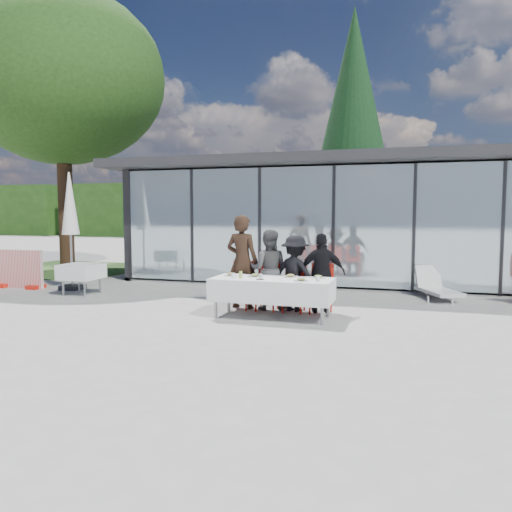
{
  "coord_description": "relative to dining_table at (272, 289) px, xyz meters",
  "views": [
    {
      "loc": [
        2.84,
        -8.61,
        1.97
      ],
      "look_at": [
        -0.16,
        1.2,
        1.08
      ],
      "focal_mm": 35.0,
      "sensor_mm": 36.0,
      "label": 1
    }
  ],
  "objects": [
    {
      "name": "drinking_glasses",
      "position": [
        0.01,
        -0.19,
        0.26
      ],
      "size": [
        1.66,
        0.1,
        0.1
      ],
      "color": "silver",
      "rests_on": "dining_table"
    },
    {
      "name": "diner_chair_c",
      "position": [
        0.26,
        0.75,
        -0.0
      ],
      "size": [
        0.44,
        0.44,
        0.97
      ],
      "color": "red",
      "rests_on": "ground"
    },
    {
      "name": "diner_b",
      "position": [
        -0.29,
        0.78,
        0.28
      ],
      "size": [
        0.88,
        0.88,
        1.63
      ],
      "primitive_type": "imported",
      "rotation": [
        0.0,
        0.0,
        3.27
      ],
      "color": "#4D4D4D",
      "rests_on": "ground"
    },
    {
      "name": "grass_patch",
      "position": [
        -8.93,
        5.67,
        -0.53
      ],
      "size": [
        5.0,
        5.0,
        0.02
      ],
      "primitive_type": "cube",
      "color": "#385926",
      "rests_on": "ground"
    },
    {
      "name": "folded_eyeglasses",
      "position": [
        -0.16,
        -0.27,
        0.22
      ],
      "size": [
        0.14,
        0.03,
        0.01
      ],
      "primitive_type": "cube",
      "color": "black",
      "rests_on": "dining_table"
    },
    {
      "name": "market_umbrella",
      "position": [
        -5.83,
        1.85,
        1.46
      ],
      "size": [
        0.5,
        0.5,
        3.0
      ],
      "color": "black",
      "rests_on": "ground"
    },
    {
      "name": "lounger",
      "position": [
        3.05,
        3.22,
        -0.28
      ],
      "size": [
        1.09,
        1.46,
        0.72
      ],
      "color": "silver",
      "rests_on": "ground"
    },
    {
      "name": "plate_b",
      "position": [
        -0.36,
        0.07,
        0.24
      ],
      "size": [
        0.27,
        0.27,
        0.07
      ],
      "color": "silver",
      "rests_on": "dining_table"
    },
    {
      "name": "treeline",
      "position": [
        -2.43,
        27.67,
        1.66
      ],
      "size": [
        62.5,
        2.0,
        4.4
      ],
      "color": "#193711",
      "rests_on": "ground"
    },
    {
      "name": "diner_c",
      "position": [
        0.26,
        0.78,
        0.22
      ],
      "size": [
        1.25,
        1.25,
        1.52
      ],
      "primitive_type": "imported",
      "rotation": [
        0.0,
        0.0,
        2.81
      ],
      "color": "black",
      "rests_on": "ground"
    },
    {
      "name": "pavilion",
      "position": [
        1.58,
        7.84,
        1.61
      ],
      "size": [
        14.8,
        8.8,
        3.44
      ],
      "color": "gray",
      "rests_on": "ground"
    },
    {
      "name": "plate_a",
      "position": [
        -0.86,
        0.09,
        0.24
      ],
      "size": [
        0.27,
        0.27,
        0.07
      ],
      "color": "silver",
      "rests_on": "dining_table"
    },
    {
      "name": "diner_d",
      "position": [
        0.81,
        0.78,
        0.25
      ],
      "size": [
        1.13,
        1.13,
        1.57
      ],
      "primitive_type": "imported",
      "rotation": [
        0.0,
        0.0,
        3.41
      ],
      "color": "black",
      "rests_on": "ground"
    },
    {
      "name": "juice_bottle",
      "position": [
        -0.57,
        -0.17,
        0.28
      ],
      "size": [
        0.06,
        0.06,
        0.13
      ],
      "primitive_type": "cylinder",
      "color": "#9DBE4F",
      "rests_on": "dining_table"
    },
    {
      "name": "ground",
      "position": [
        -0.43,
        -0.33,
        -0.54
      ],
      "size": [
        90.0,
        90.0,
        0.0
      ],
      "primitive_type": "plane",
      "color": "#999892",
      "rests_on": "ground"
    },
    {
      "name": "plate_d",
      "position": [
        0.83,
        0.21,
        0.24
      ],
      "size": [
        0.27,
        0.27,
        0.07
      ],
      "color": "silver",
      "rests_on": "dining_table"
    },
    {
      "name": "deciduous_tree",
      "position": [
        -8.93,
        5.67,
        5.94
      ],
      "size": [
        7.04,
        6.4,
        9.38
      ],
      "color": "#382316",
      "rests_on": "ground"
    },
    {
      "name": "spare_table_left",
      "position": [
        -5.12,
        1.27,
        0.02
      ],
      "size": [
        0.86,
        0.86,
        0.74
      ],
      "color": "white",
      "rests_on": "ground"
    },
    {
      "name": "diner_chair_d",
      "position": [
        0.81,
        0.75,
        -0.0
      ],
      "size": [
        0.44,
        0.44,
        0.97
      ],
      "color": "red",
      "rests_on": "ground"
    },
    {
      "name": "plate_c",
      "position": [
        0.3,
        0.22,
        0.24
      ],
      "size": [
        0.27,
        0.27,
        0.07
      ],
      "color": "silver",
      "rests_on": "dining_table"
    },
    {
      "name": "dining_table",
      "position": [
        0.0,
        0.0,
        0.0
      ],
      "size": [
        2.26,
        0.96,
        0.75
      ],
      "color": "white",
      "rests_on": "ground"
    },
    {
      "name": "diner_chair_a",
      "position": [
        -0.85,
        0.75,
        -0.0
      ],
      "size": [
        0.44,
        0.44,
        0.97
      ],
      "color": "red",
      "rests_on": "ground"
    },
    {
      "name": "conifer_tree",
      "position": [
        0.07,
        12.67,
        5.45
      ],
      "size": [
        4.0,
        4.0,
        10.5
      ],
      "color": "#382316",
      "rests_on": "ground"
    },
    {
      "name": "diner_chair_b",
      "position": [
        -0.29,
        0.75,
        -0.0
      ],
      "size": [
        0.44,
        0.44,
        0.97
      ],
      "color": "red",
      "rests_on": "ground"
    },
    {
      "name": "plate_extra",
      "position": [
        0.61,
        -0.27,
        0.24
      ],
      "size": [
        0.27,
        0.27,
        0.07
      ],
      "color": "silver",
      "rests_on": "dining_table"
    },
    {
      "name": "diner_a",
      "position": [
        -0.85,
        0.78,
        0.43
      ],
      "size": [
        0.81,
        0.81,
        1.93
      ],
      "primitive_type": "imported",
      "rotation": [
        0.0,
        0.0,
        2.98
      ],
      "color": "#332116",
      "rests_on": "ground"
    }
  ]
}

